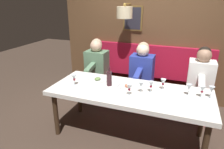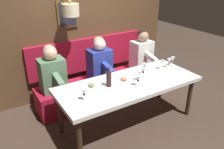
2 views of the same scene
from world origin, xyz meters
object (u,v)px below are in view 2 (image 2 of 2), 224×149
object	(u,v)px
dining_table	(129,86)
wine_glass_1	(162,63)
diner_nearest	(142,51)
wine_bottle	(109,79)
diner_middle	(52,70)
diner_near	(100,60)
wine_glass_3	(173,59)
wine_glass_4	(139,74)
wine_glass_2	(84,93)
wine_glass_0	(144,66)
wine_glass_7	(138,79)
wine_glass_5	(143,71)
wine_glass_6	(169,61)

from	to	relation	value
dining_table	wine_glass_1	bearing A→B (deg)	-81.69
diner_nearest	wine_bottle	size ratio (longest dim) A/B	2.64
diner_nearest	diner_middle	size ratio (longest dim) A/B	1.00
diner_near	wine_glass_3	distance (m)	1.29
diner_nearest	wine_glass_1	bearing A→B (deg)	167.02
diner_near	diner_middle	bearing A→B (deg)	90.00
wine_glass_1	wine_glass_4	xyz separation A→B (m)	(-0.14, 0.60, 0.00)
wine_glass_2	wine_bottle	distance (m)	0.51
wine_glass_0	diner_middle	bearing A→B (deg)	61.99
dining_table	wine_glass_7	distance (m)	0.24
diner_nearest	wine_glass_3	xyz separation A→B (m)	(-0.75, -0.09, 0.04)
dining_table	wine_glass_2	world-z (taller)	wine_glass_2
wine_glass_5	wine_glass_4	bearing A→B (deg)	116.35
wine_glass_7	wine_glass_4	bearing A→B (deg)	-43.85
diner_near	wine_glass_2	xyz separation A→B (m)	(-0.99, 0.78, 0.04)
diner_nearest	wine_glass_2	distance (m)	2.01
wine_glass_5	diner_nearest	bearing A→B (deg)	-37.57
wine_glass_0	wine_glass_1	size ratio (longest dim) A/B	1.00
dining_table	wine_glass_7	xyz separation A→B (m)	(-0.16, -0.04, 0.18)
wine_glass_1	wine_glass_5	world-z (taller)	same
wine_glass_5	wine_glass_7	xyz separation A→B (m)	(-0.19, 0.25, 0.00)
dining_table	diner_nearest	distance (m)	1.30
wine_glass_1	wine_glass_4	size ratio (longest dim) A/B	1.00
wine_glass_2	wine_glass_5	distance (m)	1.10
wine_glass_3	wine_glass_4	distance (m)	0.88
diner_nearest	wine_glass_7	bearing A→B (deg)	139.12
diner_middle	wine_glass_6	world-z (taller)	diner_middle
dining_table	diner_nearest	world-z (taller)	diner_nearest
diner_nearest	wine_glass_6	world-z (taller)	diner_nearest
diner_middle	wine_glass_6	size ratio (longest dim) A/B	4.82
diner_near	wine_bottle	size ratio (longest dim) A/B	2.64
diner_middle	wine_bottle	bearing A→B (deg)	-144.89
dining_table	wine_glass_4	distance (m)	0.25
wine_glass_4	wine_glass_5	world-z (taller)	same
diner_middle	wine_glass_5	bearing A→B (deg)	-125.53
wine_glass_2	wine_glass_3	size ratio (longest dim) A/B	1.00
wine_glass_3	wine_glass_4	xyz separation A→B (m)	(-0.16, 0.86, 0.00)
wine_glass_2	wine_glass_1	bearing A→B (deg)	-81.86
diner_nearest	wine_glass_7	world-z (taller)	diner_nearest
wine_glass_6	wine_glass_0	bearing A→B (deg)	82.13
wine_glass_4	wine_glass_5	size ratio (longest dim) A/B	1.00
wine_glass_0	diner_near	bearing A→B (deg)	32.55
diner_nearest	wine_glass_4	distance (m)	1.19
wine_glass_5	wine_bottle	bearing A→B (deg)	87.43
diner_near	wine_glass_6	xyz separation A→B (m)	(-0.78, -0.94, 0.04)
wine_glass_2	wine_glass_6	distance (m)	1.74
wine_glass_6	wine_glass_4	bearing A→B (deg)	100.04
diner_near	wine_glass_2	size ratio (longest dim) A/B	4.82
wine_glass_6	wine_bottle	size ratio (longest dim) A/B	0.55
dining_table	wine_glass_5	size ratio (longest dim) A/B	13.49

